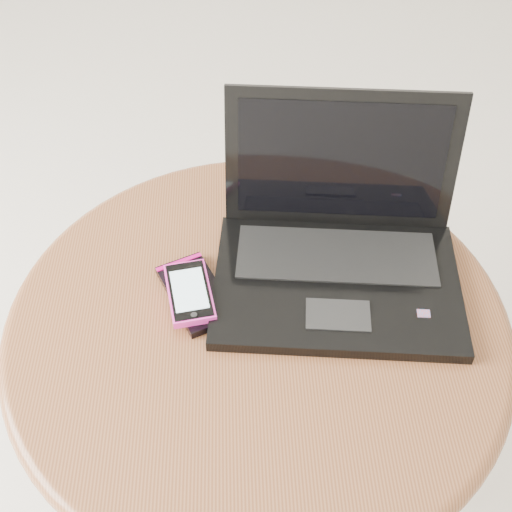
{
  "coord_description": "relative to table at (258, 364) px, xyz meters",
  "views": [
    {
      "loc": [
        0.08,
        -0.65,
        1.22
      ],
      "look_at": [
        0.1,
        -0.05,
        0.59
      ],
      "focal_mm": 47.27,
      "sensor_mm": 36.0,
      "label": 1
    }
  ],
  "objects": [
    {
      "name": "phone_pink",
      "position": [
        -0.09,
        0.03,
        0.13
      ],
      "size": [
        0.07,
        0.11,
        0.01
      ],
      "color": "#F230AD",
      "rests_on": "phone_black"
    },
    {
      "name": "laptop",
      "position": [
        0.11,
        0.08,
        0.15
      ],
      "size": [
        0.35,
        0.3,
        0.21
      ],
      "color": "black",
      "rests_on": "table"
    },
    {
      "name": "phone_black",
      "position": [
        -0.08,
        0.04,
        0.12
      ],
      "size": [
        0.11,
        0.14,
        0.01
      ],
      "color": "black",
      "rests_on": "table"
    },
    {
      "name": "table",
      "position": [
        0.0,
        0.0,
        0.0
      ],
      "size": [
        0.67,
        0.67,
        0.53
      ],
      "color": "brown",
      "rests_on": "ground"
    }
  ]
}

